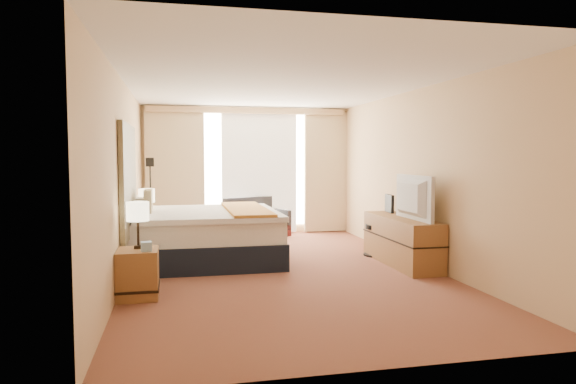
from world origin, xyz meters
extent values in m
cube|color=#56181B|center=(0.00, 0.00, 0.00)|extent=(4.20, 7.00, 0.02)
cube|color=silver|center=(0.00, 0.00, 2.60)|extent=(4.20, 7.00, 0.02)
cube|color=#D4AF81|center=(0.00, 3.50, 1.30)|extent=(4.20, 0.02, 2.60)
cube|color=#D4AF81|center=(0.00, -3.50, 1.30)|extent=(4.20, 0.02, 2.60)
cube|color=#D4AF81|center=(-2.10, 0.00, 1.30)|extent=(0.02, 7.00, 2.60)
cube|color=#D4AF81|center=(2.10, 0.00, 1.30)|extent=(0.02, 7.00, 2.60)
cube|color=black|center=(-2.06, 0.20, 1.28)|extent=(0.06, 1.85, 1.50)
cube|color=brown|center=(-1.87, -1.05, 0.28)|extent=(0.45, 0.52, 0.55)
cube|color=brown|center=(-1.87, 1.45, 0.28)|extent=(0.45, 0.52, 0.55)
cube|color=brown|center=(1.83, 0.00, 0.35)|extent=(0.50, 1.80, 0.70)
cube|color=white|center=(0.25, 3.47, 1.32)|extent=(2.30, 0.02, 2.30)
cube|color=beige|center=(-1.45, 3.38, 1.27)|extent=(1.15, 0.09, 2.50)
cube|color=beige|center=(1.65, 3.38, 1.27)|extent=(0.90, 0.09, 2.50)
cube|color=white|center=(0.25, 3.43, 1.27)|extent=(1.55, 0.04, 2.50)
cube|color=#D4AF81|center=(0.00, 3.34, 2.52)|extent=(4.00, 0.16, 0.12)
cube|color=black|center=(-1.05, 0.85, 0.19)|extent=(2.28, 2.06, 0.38)
cube|color=white|center=(-1.05, 0.85, 0.54)|extent=(2.22, 2.00, 0.33)
cube|color=white|center=(-0.96, 0.85, 0.73)|extent=(2.08, 2.08, 0.08)
cube|color=#C2892C|center=(-0.38, 0.85, 0.79)|extent=(0.60, 2.08, 0.04)
cube|color=white|center=(-1.99, 0.35, 0.87)|extent=(0.30, 0.85, 0.20)
cube|color=white|center=(-1.99, 1.35, 0.87)|extent=(0.30, 0.85, 0.20)
cube|color=beige|center=(-1.84, 0.85, 0.91)|extent=(0.11, 0.46, 0.39)
cube|color=#4F1816|center=(0.12, 3.00, 0.11)|extent=(1.41, 1.13, 0.22)
cube|color=#2C2C31|center=(0.13, 2.96, 0.29)|extent=(1.27, 0.97, 0.14)
cube|color=#2C2C31|center=(0.00, 3.24, 0.53)|extent=(1.10, 0.60, 0.49)
cube|color=#2C2C31|center=(-0.41, 2.76, 0.32)|extent=(0.36, 0.64, 0.40)
cube|color=#2C2C31|center=(0.64, 3.24, 0.32)|extent=(0.36, 0.64, 0.40)
cube|color=beige|center=(0.34, 3.05, 0.44)|extent=(0.20, 0.31, 0.28)
cube|color=black|center=(-1.90, 2.83, 0.01)|extent=(0.20, 0.20, 0.02)
cylinder|color=black|center=(-1.90, 2.83, 0.72)|extent=(0.03, 0.03, 1.40)
cube|color=black|center=(-1.90, 2.83, 1.49)|extent=(0.14, 0.14, 0.16)
cylinder|color=black|center=(1.75, 0.69, 0.01)|extent=(0.48, 0.48, 0.03)
cylinder|color=black|center=(1.75, 0.69, 0.25)|extent=(0.06, 0.06, 0.43)
cylinder|color=black|center=(1.75, 0.69, 0.47)|extent=(0.42, 0.42, 0.07)
cube|color=black|center=(1.92, 0.66, 0.75)|extent=(0.10, 0.39, 0.48)
cube|color=black|center=(-1.86, -0.99, 0.57)|extent=(0.09, 0.09, 0.04)
cylinder|color=black|center=(-1.86, -0.99, 0.74)|extent=(0.03, 0.03, 0.32)
cylinder|color=#FFEFBF|center=(-1.86, -0.99, 0.98)|extent=(0.25, 0.25, 0.22)
cube|color=black|center=(-1.89, 1.43, 0.57)|extent=(0.09, 0.09, 0.04)
cylinder|color=black|center=(-1.89, 1.43, 0.74)|extent=(0.03, 0.03, 0.32)
cylinder|color=#FFEFBF|center=(-1.89, 1.43, 0.98)|extent=(0.25, 0.25, 0.22)
cube|color=#9AC4EE|center=(-1.76, -1.17, 0.60)|extent=(0.13, 0.13, 0.10)
cube|color=black|center=(-1.81, 1.45, 0.59)|extent=(0.22, 0.19, 0.08)
imported|color=black|center=(1.78, -0.27, 1.02)|extent=(0.15, 1.10, 0.63)
camera|label=1|loc=(-1.43, -7.01, 1.60)|focal=32.00mm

